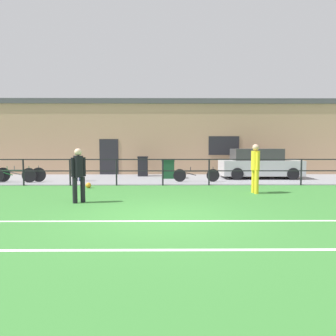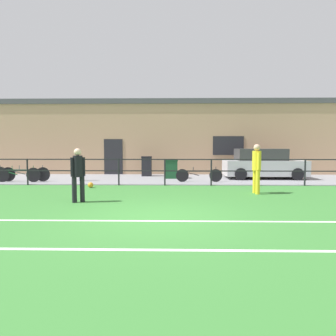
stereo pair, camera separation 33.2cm
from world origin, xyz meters
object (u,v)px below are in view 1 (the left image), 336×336
Objects in this scene: spectator_child at (78,168)px; bicycle_parked_1 at (13,175)px; bicycle_parked_2 at (196,175)px; trash_bin_0 at (143,166)px; player_striker at (255,165)px; bicycle_parked_3 at (21,174)px; player_goalkeeper at (78,172)px; soccer_ball_match at (88,185)px; parked_car_red at (259,164)px; trash_bin_1 at (168,169)px.

bicycle_parked_1 is (-2.83, -0.61, -0.27)m from spectator_child.
trash_bin_0 is at bearing 134.62° from bicycle_parked_2.
player_striker reaches higher than trash_bin_0.
bicycle_parked_3 is 6.18m from trash_bin_0.
soccer_ball_match is at bearing -116.30° from player_goalkeeper.
player_striker is 0.43× the size of parked_car_red.
trash_bin_0 is (2.94, 2.41, -0.07)m from spectator_child.
trash_bin_0 is 1.13× the size of trash_bin_1.
spectator_child is (-1.58, 5.60, -0.29)m from player_goalkeeper.
spectator_child is at bearing 7.47° from bicycle_parked_3.
player_striker is 10.62m from bicycle_parked_3.
soccer_ball_match is at bearing -156.52° from bicycle_parked_2.
player_goalkeeper is at bearing -99.60° from trash_bin_0.
bicycle_parked_3 is at bearing 48.81° from bicycle_parked_1.
player_striker is 6.60m from soccer_ball_match.
soccer_ball_match is 5.12m from trash_bin_0.
player_goalkeeper is 6.68m from bicycle_parked_1.
player_striker is at bearing 161.96° from player_goalkeeper.
trash_bin_1 is (4.33, 1.23, -0.13)m from spectator_child.
bicycle_parked_3 reaches higher than bicycle_parked_2.
bicycle_parked_1 and bicycle_parked_3 have the same top height.
bicycle_parked_2 is 2.05m from trash_bin_1.
player_goalkeeper reaches higher than trash_bin_0.
player_striker is (5.86, 1.83, 0.08)m from player_goalkeeper.
player_goalkeeper is at bearing -137.31° from parked_car_red.
trash_bin_1 reaches higher than bicycle_parked_2.
bicycle_parked_2 is 0.93× the size of bicycle_parked_3.
soccer_ball_match is at bearing -28.60° from bicycle_parked_3.
soccer_ball_match is 2.62m from spectator_child.
trash_bin_1 is (2.75, 6.83, -0.42)m from player_goalkeeper.
soccer_ball_match is at bearing 69.74° from player_striker.
parked_car_red is 3.85m from bicycle_parked_2.
trash_bin_0 is at bearing 139.84° from trash_bin_1.
parked_car_red is at bearing -25.53° from player_striker.
trash_bin_1 is at bearing -150.59° from spectator_child.
bicycle_parked_2 is (-1.79, 3.43, -0.67)m from player_striker.
spectator_child is 5.66m from bicycle_parked_2.
bicycle_parked_2 is at bearing -169.88° from spectator_child.
player_striker is 1.61× the size of trash_bin_0.
bicycle_parked_2 is at bearing 20.01° from player_striker.
spectator_child is 0.47× the size of bicycle_parked_3.
spectator_child reaches higher than bicycle_parked_1.
bicycle_parked_1 is at bearing -165.60° from trash_bin_1.
bicycle_parked_1 is 0.99× the size of bicycle_parked_2.
player_goalkeeper is at bearing -80.92° from soccer_ball_match.
trash_bin_0 is (-2.71, 2.75, 0.24)m from bicycle_parked_2.
trash_bin_0 is 1.83m from trash_bin_1.
soccer_ball_match is 8.85m from parked_car_red.
parked_car_red is at bearing 24.51° from soccer_ball_match.
player_striker is at bearing 166.68° from spectator_child.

